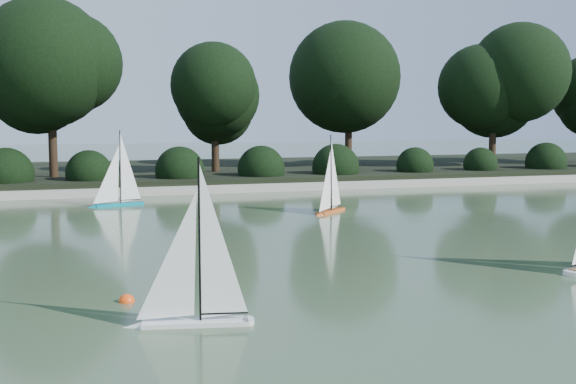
{
  "coord_description": "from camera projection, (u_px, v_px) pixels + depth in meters",
  "views": [
    {
      "loc": [
        -2.76,
        -7.02,
        1.73
      ],
      "look_at": [
        0.16,
        2.35,
        0.7
      ],
      "focal_mm": 45.0,
      "sensor_mm": 36.0,
      "label": 1
    }
  ],
  "objects": [
    {
      "name": "shrub_hedge",
      "position": [
        187.0,
        171.0,
        17.02
      ],
      "size": [
        29.1,
        1.1,
        1.1
      ],
      "color": "black",
      "rests_on": "ground"
    },
    {
      "name": "tree_line",
      "position": [
        223.0,
        81.0,
        18.61
      ],
      "size": [
        26.31,
        3.93,
        4.39
      ],
      "color": "black",
      "rests_on": "ground"
    },
    {
      "name": "race_buoy",
      "position": [
        127.0,
        302.0,
        6.76
      ],
      "size": [
        0.15,
        0.15,
        0.15
      ],
      "primitive_type": "sphere",
      "color": "#FF450D",
      "rests_on": "ground"
    },
    {
      "name": "pond_coping",
      "position": [
        193.0,
        190.0,
        16.2
      ],
      "size": [
        40.0,
        0.35,
        0.18
      ],
      "primitive_type": "cube",
      "color": "gray",
      "rests_on": "ground"
    },
    {
      "name": "sailboat_orange",
      "position": [
        329.0,
        200.0,
        12.94
      ],
      "size": [
        0.88,
        0.86,
        1.49
      ],
      "color": "#CB531E",
      "rests_on": "ground"
    },
    {
      "name": "ground",
      "position": [
        340.0,
        280.0,
        7.67
      ],
      "size": [
        80.0,
        80.0,
        0.0
      ],
      "primitive_type": "plane",
      "color": "#2E4228",
      "rests_on": "ground"
    },
    {
      "name": "far_bank",
      "position": [
        169.0,
        174.0,
        19.99
      ],
      "size": [
        40.0,
        8.0,
        0.3
      ],
      "primitive_type": "cube",
      "color": "black",
      "rests_on": "ground"
    },
    {
      "name": "sailboat_teal",
      "position": [
        114.0,
        193.0,
        13.97
      ],
      "size": [
        1.14,
        0.46,
        1.56
      ],
      "color": "#008097",
      "rests_on": "ground"
    },
    {
      "name": "sailboat_white_a",
      "position": [
        185.0,
        298.0,
        5.96
      ],
      "size": [
        1.1,
        0.37,
        1.49
      ],
      "color": "silver",
      "rests_on": "ground"
    }
  ]
}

